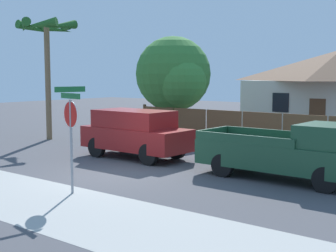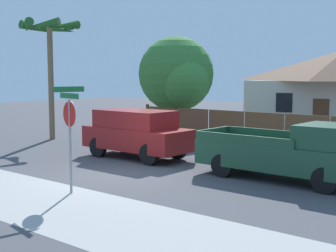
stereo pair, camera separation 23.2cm
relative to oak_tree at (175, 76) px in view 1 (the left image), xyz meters
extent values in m
plane|color=#47474C|center=(4.49, -9.11, -3.25)|extent=(80.00, 80.00, 0.00)
cube|color=#A3A39E|center=(4.49, -12.71, -3.25)|extent=(36.00, 3.20, 0.01)
cube|color=brown|center=(-0.45, -0.81, -2.45)|extent=(1.92, 0.06, 1.60)
cube|color=brown|center=(1.55, -0.81, -2.45)|extent=(1.92, 0.06, 1.60)
cube|color=brown|center=(3.55, -0.81, -2.45)|extent=(1.92, 0.06, 1.60)
cube|color=brown|center=(5.55, -0.81, -2.45)|extent=(1.92, 0.06, 1.60)
cube|color=brown|center=(7.55, -0.81, -2.45)|extent=(1.92, 0.06, 1.60)
cube|color=brown|center=(-1.45, -0.81, -2.40)|extent=(0.12, 0.12, 1.70)
cube|color=black|center=(3.75, 5.13, -1.54)|extent=(1.00, 0.04, 1.10)
cube|color=brown|center=(5.91, 5.13, -2.25)|extent=(0.90, 0.04, 2.00)
cylinder|color=brown|center=(-0.20, 0.11, -2.34)|extent=(0.40, 0.40, 1.83)
sphere|color=#387A33|center=(-0.20, 0.11, 0.10)|extent=(4.04, 4.04, 4.04)
sphere|color=#3C8437|center=(0.71, -0.40, -0.31)|extent=(2.63, 2.63, 2.63)
cylinder|color=brown|center=(-4.24, -5.05, -0.28)|extent=(0.28, 0.28, 5.95)
cone|color=#235B23|center=(-3.20, -5.05, 2.41)|extent=(0.44, 1.95, 0.73)
cone|color=#235B23|center=(-3.72, -4.15, 2.41)|extent=(1.91, 1.36, 0.73)
cone|color=#235B23|center=(-4.77, -4.15, 2.41)|extent=(1.91, 1.36, 0.73)
cone|color=#235B23|center=(-5.29, -5.05, 2.41)|extent=(0.44, 1.95, 0.73)
cone|color=#235B23|center=(-4.77, -5.96, 2.41)|extent=(1.91, 1.36, 0.73)
cone|color=#235B23|center=(-3.72, -5.96, 2.41)|extent=(1.91, 1.36, 0.73)
cube|color=maroon|center=(2.93, -6.41, -2.45)|extent=(4.48, 1.94, 0.84)
cube|color=maroon|center=(2.82, -6.41, -1.69)|extent=(3.14, 1.77, 0.68)
cube|color=black|center=(4.30, -6.43, -1.69)|extent=(0.09, 1.65, 0.57)
cylinder|color=black|center=(4.32, -5.61, -2.85)|extent=(0.79, 0.22, 0.79)
cylinder|color=black|center=(4.30, -7.26, -2.85)|extent=(0.79, 0.22, 0.79)
cylinder|color=black|center=(1.56, -5.56, -2.85)|extent=(0.79, 0.22, 0.79)
cylinder|color=black|center=(1.54, -7.22, -2.85)|extent=(0.79, 0.22, 0.79)
cube|color=#1E472D|center=(9.13, -6.41, -2.49)|extent=(5.45, 2.08, 0.80)
cube|color=#1E472D|center=(10.62, -6.44, -1.76)|extent=(1.76, 1.86, 0.68)
cube|color=#1E472D|center=(8.23, -5.45, -1.96)|extent=(3.41, 0.13, 0.28)
cube|color=#1E472D|center=(8.20, -7.35, -1.96)|extent=(3.41, 0.13, 0.28)
cube|color=#1E472D|center=(6.46, -6.37, -1.96)|extent=(0.11, 1.90, 0.28)
cylinder|color=black|center=(10.79, -7.33, -2.87)|extent=(0.75, 0.22, 0.75)
cylinder|color=black|center=(7.46, -5.50, -2.87)|extent=(0.75, 0.22, 0.75)
cylinder|color=black|center=(7.44, -7.27, -2.87)|extent=(0.75, 0.22, 0.75)
cylinder|color=gray|center=(5.27, -11.67, -1.95)|extent=(0.07, 0.07, 2.60)
cylinder|color=red|center=(5.27, -11.67, -1.05)|extent=(0.69, 0.16, 0.70)
cylinder|color=white|center=(5.27, -11.67, -1.05)|extent=(0.73, 0.16, 0.74)
cube|color=#19602D|center=(5.27, -11.67, -0.55)|extent=(1.01, 0.23, 0.15)
cube|color=#19602D|center=(5.27, -11.67, -0.37)|extent=(0.21, 0.91, 0.15)
camera|label=1|loc=(15.16, -20.05, 0.00)|focal=50.00mm
camera|label=2|loc=(15.34, -19.90, 0.00)|focal=50.00mm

